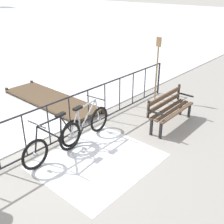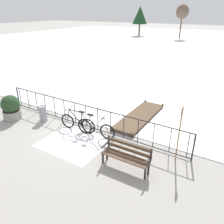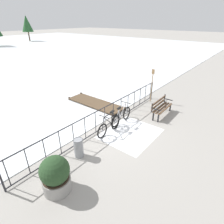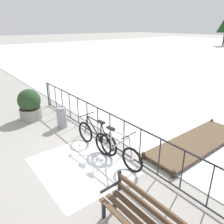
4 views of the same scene
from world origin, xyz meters
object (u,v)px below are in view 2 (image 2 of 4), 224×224
at_px(park_bench, 127,154).
at_px(trash_bin, 43,114).
at_px(bicycle_second, 96,128).
at_px(planter_with_shrub, 11,108).
at_px(bicycle_near_railing, 78,123).
at_px(oar_upright, 179,131).

height_order(park_bench, trash_bin, park_bench).
xyz_separation_m(bicycle_second, planter_with_shrub, (-4.26, -0.78, 0.21)).
relative_size(bicycle_near_railing, planter_with_shrub, 1.45).
distance_m(park_bench, oar_upright, 1.87).
relative_size(bicycle_second, park_bench, 1.06).
xyz_separation_m(bicycle_second, park_bench, (1.99, -1.08, 0.14)).
bearing_deg(planter_with_shrub, trash_bin, 23.34).
height_order(planter_with_shrub, trash_bin, planter_with_shrub).
distance_m(bicycle_near_railing, park_bench, 3.10).
bearing_deg(trash_bin, oar_upright, 3.05).
distance_m(bicycle_second, park_bench, 2.26).
xyz_separation_m(bicycle_near_railing, planter_with_shrub, (-3.35, -0.76, 0.21)).
distance_m(bicycle_second, trash_bin, 2.86).
xyz_separation_m(bicycle_near_railing, park_bench, (2.90, -1.06, 0.14)).
bearing_deg(oar_upright, planter_with_shrub, -172.91).
relative_size(trash_bin, oar_upright, 0.37).
height_order(bicycle_near_railing, park_bench, bicycle_near_railing).
bearing_deg(trash_bin, planter_with_shrub, -156.66).
bearing_deg(bicycle_second, park_bench, -28.46).
height_order(bicycle_second, planter_with_shrub, planter_with_shrub).
distance_m(trash_bin, oar_upright, 6.16).
bearing_deg(park_bench, trash_bin, 169.34).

